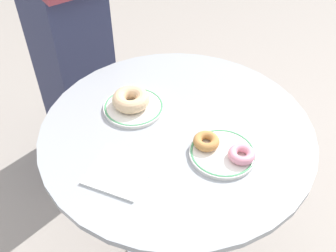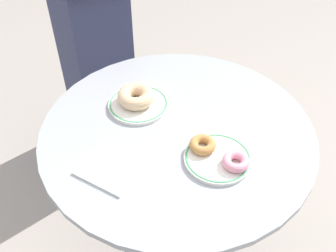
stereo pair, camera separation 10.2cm
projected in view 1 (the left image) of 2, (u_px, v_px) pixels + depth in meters
The scene contains 7 objects.
cafe_table at pixel (176, 178), 1.18m from camera, with size 0.73×0.73×0.71m.
plate_left at pixel (134, 107), 1.09m from camera, with size 0.17×0.17×0.01m.
plate_right at pixel (222, 153), 0.96m from camera, with size 0.17×0.17×0.01m.
donut_glazed at pixel (131, 99), 1.08m from camera, with size 0.11×0.11×0.04m, color #E0B789.
donut_pink_frosted at pixel (242, 154), 0.94m from camera, with size 0.07×0.07×0.02m, color pink.
donut_old_fashioned at pixel (206, 141), 0.97m from camera, with size 0.07×0.07×0.02m, color #BC7F42.
paper_napkin at pixel (119, 172), 0.92m from camera, with size 0.14×0.13×0.01m, color white.
Camera 1 is at (0.29, -0.70, 1.43)m, focal length 41.40 mm.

